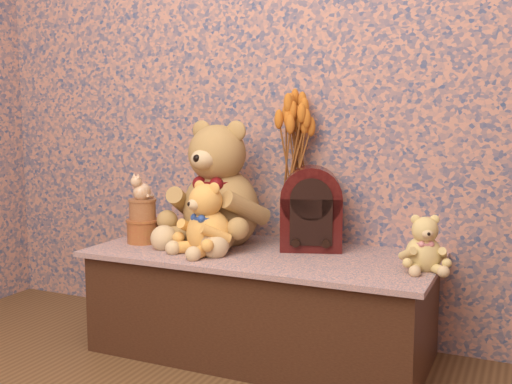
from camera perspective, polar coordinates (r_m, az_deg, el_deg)
display_shelf at (r=2.42m, az=0.50°, el=-10.32°), size 1.33×0.60×0.41m
teddy_large at (r=2.50m, az=-3.32°, el=1.34°), size 0.48×0.56×0.54m
teddy_medium at (r=2.34m, az=-4.46°, el=-2.11°), size 0.33×0.35×0.30m
teddy_small at (r=2.15m, az=15.44°, el=-4.38°), size 0.23×0.24×0.21m
cathedral_radio at (r=2.40m, az=5.20°, el=-1.49°), size 0.28×0.24×0.33m
ceramic_vase at (r=2.51m, az=3.60°, el=-2.61°), size 0.16×0.16×0.20m
dried_stalks at (r=2.47m, az=3.66°, el=4.70°), size 0.27×0.27×0.44m
biscuit_tin_lower at (r=2.57m, az=-10.52°, el=-3.63°), size 0.14×0.14×0.10m
biscuit_tin_upper at (r=2.56m, az=-10.57°, el=-1.65°), size 0.12×0.12×0.08m
cat_figurine at (r=2.54m, az=-10.62°, el=0.55°), size 0.11×0.11×0.11m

